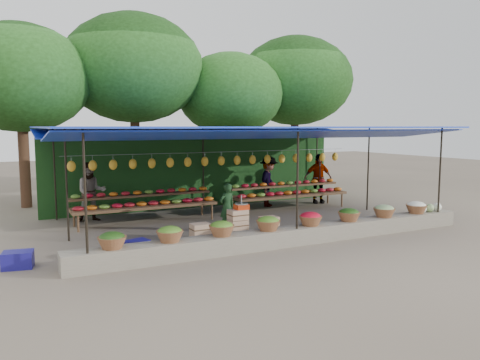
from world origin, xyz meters
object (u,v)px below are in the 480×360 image
weighing_scale (241,206)px  crate_counter (237,228)px  blue_crate_back (18,260)px  vendor_seated (227,207)px  blue_crate_front (137,247)px

weighing_scale → crate_counter: bearing=180.0°
crate_counter → blue_crate_back: bearing=-178.9°
crate_counter → weighing_scale: size_ratio=6.53×
crate_counter → vendor_seated: vendor_seated is taller
blue_crate_front → crate_counter: bearing=-12.9°
weighing_scale → blue_crate_back: (-5.07, -0.10, -0.69)m
vendor_seated → blue_crate_front: vendor_seated is taller
crate_counter → weighing_scale: (0.13, -0.00, 0.55)m
blue_crate_back → blue_crate_front: bearing=10.0°
crate_counter → blue_crate_front: 2.56m
crate_counter → blue_crate_back: 4.95m
weighing_scale → vendor_seated: bearing=84.4°
crate_counter → vendor_seated: 1.13m
vendor_seated → blue_crate_front: bearing=13.0°
weighing_scale → blue_crate_front: size_ratio=0.70×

